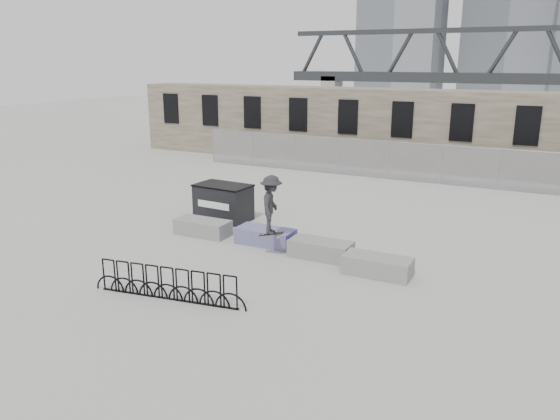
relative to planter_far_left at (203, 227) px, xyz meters
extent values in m
plane|color=#ADADA8|center=(3.28, -0.13, -0.30)|extent=(120.00, 120.00, 0.00)
cube|color=#625B48|center=(3.28, 16.12, 1.95)|extent=(36.00, 2.50, 4.50)
cube|color=black|center=(-12.72, 14.85, 2.60)|extent=(1.20, 0.12, 2.00)
cube|color=black|center=(-9.52, 14.85, 2.60)|extent=(1.20, 0.12, 2.00)
cube|color=black|center=(-6.32, 14.85, 2.60)|extent=(1.20, 0.12, 2.00)
cube|color=black|center=(-3.12, 14.85, 2.60)|extent=(1.20, 0.12, 2.00)
cube|color=black|center=(0.08, 14.85, 2.60)|extent=(1.20, 0.12, 2.00)
cube|color=black|center=(3.28, 14.85, 2.60)|extent=(1.20, 0.12, 2.00)
cube|color=black|center=(6.48, 14.85, 2.60)|extent=(1.20, 0.12, 2.00)
cube|color=black|center=(9.68, 14.85, 2.60)|extent=(1.20, 0.12, 2.00)
cylinder|color=gray|center=(-7.72, 12.37, 0.70)|extent=(0.06, 0.06, 2.00)
cylinder|color=gray|center=(-4.97, 12.37, 0.70)|extent=(0.06, 0.06, 2.00)
cylinder|color=gray|center=(-2.22, 12.37, 0.70)|extent=(0.06, 0.06, 2.00)
cylinder|color=gray|center=(0.53, 12.37, 0.70)|extent=(0.06, 0.06, 2.00)
cylinder|color=gray|center=(3.28, 12.37, 0.70)|extent=(0.06, 0.06, 2.00)
cylinder|color=gray|center=(6.03, 12.37, 0.70)|extent=(0.06, 0.06, 2.00)
cylinder|color=gray|center=(8.78, 12.37, 0.70)|extent=(0.06, 0.06, 2.00)
cube|color=#99999E|center=(3.28, 12.37, 0.70)|extent=(22.00, 0.02, 2.00)
cylinder|color=gray|center=(3.28, 12.37, 1.70)|extent=(22.00, 0.04, 0.04)
cube|color=gray|center=(0.00, 0.00, -0.02)|extent=(2.00, 0.90, 0.56)
cube|color=#2D471E|center=(0.00, 0.00, 0.20)|extent=(1.76, 0.66, 0.10)
cube|color=#372F8D|center=(2.52, 0.10, -0.02)|extent=(2.00, 0.90, 0.56)
cube|color=#2D471E|center=(2.52, 0.10, 0.20)|extent=(1.76, 0.66, 0.10)
cube|color=gray|center=(4.72, -0.26, -0.02)|extent=(2.00, 0.90, 0.56)
cube|color=#2D471E|center=(4.72, -0.26, 0.20)|extent=(1.76, 0.66, 0.10)
cube|color=gray|center=(6.77, -0.86, -0.02)|extent=(2.00, 0.90, 0.56)
cube|color=#2D471E|center=(6.77, -0.86, 0.20)|extent=(1.76, 0.66, 0.10)
cube|color=black|center=(-0.38, 2.00, 0.38)|extent=(2.18, 1.40, 1.37)
cube|color=black|center=(-0.38, 2.00, 1.09)|extent=(2.24, 1.46, 0.06)
cube|color=white|center=(-0.43, 1.35, 0.43)|extent=(1.47, 0.12, 0.26)
cube|color=black|center=(2.34, -5.01, -0.28)|extent=(4.02, 0.63, 0.04)
torus|color=black|center=(0.56, -5.26, 0.15)|extent=(0.89, 0.17, 0.89)
torus|color=black|center=(1.00, -5.20, 0.15)|extent=(0.89, 0.17, 0.89)
torus|color=black|center=(1.45, -5.14, 0.15)|extent=(0.89, 0.17, 0.89)
torus|color=black|center=(1.89, -5.07, 0.15)|extent=(0.89, 0.17, 0.89)
torus|color=black|center=(2.34, -5.01, 0.15)|extent=(0.89, 0.17, 0.89)
torus|color=black|center=(2.79, -4.95, 0.15)|extent=(0.89, 0.17, 0.89)
torus|color=black|center=(3.23, -4.89, 0.15)|extent=(0.89, 0.17, 0.89)
torus|color=black|center=(3.68, -4.82, 0.15)|extent=(0.89, 0.17, 0.89)
torus|color=black|center=(4.12, -4.76, 0.15)|extent=(0.89, 0.17, 0.89)
cube|color=gray|center=(-16.72, 54.87, 1.70)|extent=(2.00, 3.00, 4.00)
imported|color=#27282A|center=(3.30, -0.94, 1.44)|extent=(1.03, 1.36, 1.87)
cube|color=black|center=(3.30, -0.94, 0.48)|extent=(0.81, 0.31, 0.19)
cylinder|color=beige|center=(3.02, -1.01, 0.43)|extent=(0.06, 0.03, 0.06)
cylinder|color=beige|center=(3.02, -0.87, 0.43)|extent=(0.06, 0.03, 0.06)
cylinder|color=beige|center=(3.58, -1.01, 0.43)|extent=(0.06, 0.03, 0.06)
cylinder|color=beige|center=(3.58, -0.87, 0.43)|extent=(0.06, 0.03, 0.06)
camera|label=1|loc=(10.98, -15.55, 5.83)|focal=35.00mm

